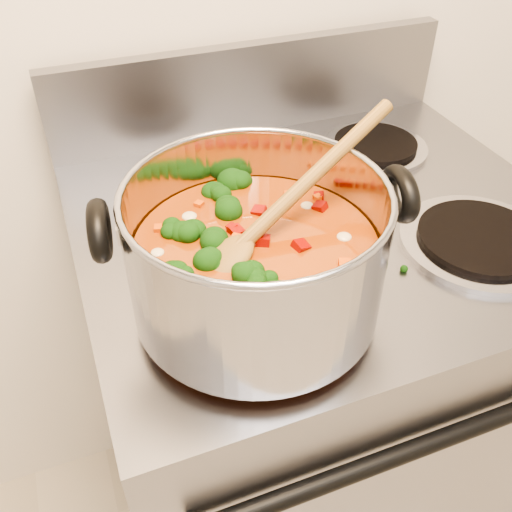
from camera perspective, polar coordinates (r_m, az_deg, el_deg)
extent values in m
cube|color=gray|center=(1.20, 5.00, -14.04)|extent=(0.73, 0.64, 0.92)
cube|color=gray|center=(1.07, -0.32, 16.48)|extent=(0.73, 0.03, 0.16)
cylinder|color=black|center=(0.77, 17.51, -17.25)|extent=(0.62, 0.02, 0.02)
cylinder|color=#A5A5AD|center=(0.71, -0.73, -4.82)|extent=(0.22, 0.22, 0.01)
cylinder|color=black|center=(0.70, -0.73, -4.36)|extent=(0.17, 0.17, 0.01)
cylinder|color=#A5A5AD|center=(0.86, 21.42, 1.32)|extent=(0.22, 0.22, 0.01)
cylinder|color=black|center=(0.86, 21.54, 1.74)|extent=(0.17, 0.17, 0.01)
cylinder|color=#A5A5AD|center=(0.93, -7.02, 6.99)|extent=(0.18, 0.18, 0.01)
cylinder|color=black|center=(0.92, -7.06, 7.41)|extent=(0.14, 0.14, 0.01)
cylinder|color=#A5A5AD|center=(1.05, 11.81, 10.57)|extent=(0.18, 0.18, 0.01)
cylinder|color=black|center=(1.05, 11.87, 10.95)|extent=(0.14, 0.14, 0.01)
cylinder|color=#A3A3AB|center=(0.64, 0.00, 0.41)|extent=(0.29, 0.29, 0.16)
torus|color=#A3A3AB|center=(0.59, 0.00, 6.22)|extent=(0.29, 0.29, 0.01)
cylinder|color=#99370D|center=(0.66, 0.00, -1.73)|extent=(0.27, 0.27, 0.09)
torus|color=black|center=(0.60, -15.36, 2.48)|extent=(0.03, 0.08, 0.08)
torus|color=black|center=(0.65, 14.16, 6.05)|extent=(0.03, 0.08, 0.08)
ellipsoid|color=black|center=(0.66, -1.00, 3.53)|extent=(0.04, 0.04, 0.03)
ellipsoid|color=black|center=(0.65, 9.85, 2.20)|extent=(0.04, 0.04, 0.03)
ellipsoid|color=black|center=(0.68, 6.45, 4.49)|extent=(0.04, 0.04, 0.03)
ellipsoid|color=black|center=(0.71, 4.02, 5.91)|extent=(0.04, 0.04, 0.03)
ellipsoid|color=black|center=(0.57, -2.37, -3.73)|extent=(0.04, 0.04, 0.03)
ellipsoid|color=black|center=(0.59, -5.42, -1.92)|extent=(0.04, 0.04, 0.03)
ellipsoid|color=black|center=(0.60, -9.92, -2.18)|extent=(0.04, 0.04, 0.03)
ellipsoid|color=black|center=(0.56, -6.80, -5.21)|extent=(0.04, 0.04, 0.03)
ellipsoid|color=black|center=(0.67, -1.54, 4.16)|extent=(0.04, 0.04, 0.03)
ellipsoid|color=black|center=(0.58, -4.97, -3.04)|extent=(0.04, 0.04, 0.03)
ellipsoid|color=black|center=(0.59, 2.61, -1.66)|extent=(0.04, 0.04, 0.03)
ellipsoid|color=maroon|center=(0.63, -2.41, 0.98)|extent=(0.01, 0.01, 0.01)
ellipsoid|color=maroon|center=(0.63, 3.56, 0.80)|extent=(0.01, 0.01, 0.01)
ellipsoid|color=maroon|center=(0.69, 4.46, 4.95)|extent=(0.01, 0.01, 0.01)
ellipsoid|color=maroon|center=(0.63, -9.02, 0.72)|extent=(0.01, 0.01, 0.01)
ellipsoid|color=maroon|center=(0.59, -2.88, -1.75)|extent=(0.01, 0.01, 0.01)
ellipsoid|color=maroon|center=(0.71, 1.67, 6.10)|extent=(0.01, 0.01, 0.01)
ellipsoid|color=maroon|center=(0.61, -0.68, -0.21)|extent=(0.01, 0.01, 0.01)
ellipsoid|color=maroon|center=(0.69, -6.38, 4.77)|extent=(0.01, 0.01, 0.01)
ellipsoid|color=maroon|center=(0.62, -7.58, 0.09)|extent=(0.01, 0.01, 0.01)
ellipsoid|color=maroon|center=(0.58, -7.09, -3.09)|extent=(0.01, 0.01, 0.01)
ellipsoid|color=#C5480A|center=(0.60, 3.74, -1.44)|extent=(0.01, 0.01, 0.01)
ellipsoid|color=#C5480A|center=(0.71, 3.97, 6.16)|extent=(0.01, 0.01, 0.01)
ellipsoid|color=#C5480A|center=(0.65, -5.85, 2.39)|extent=(0.01, 0.01, 0.01)
ellipsoid|color=#C5480A|center=(0.66, 4.03, 3.30)|extent=(0.01, 0.01, 0.01)
ellipsoid|color=#C5480A|center=(0.58, 8.65, -2.99)|extent=(0.01, 0.01, 0.01)
ellipsoid|color=#C5480A|center=(0.71, -6.40, 6.05)|extent=(0.01, 0.01, 0.01)
ellipsoid|color=#C5480A|center=(0.70, -2.28, 5.54)|extent=(0.01, 0.01, 0.01)
ellipsoid|color=#C5480A|center=(0.56, 0.97, -5.18)|extent=(0.01, 0.01, 0.01)
ellipsoid|color=#C5480A|center=(0.58, 5.78, -3.14)|extent=(0.01, 0.01, 0.01)
ellipsoid|color=beige|center=(0.71, 3.09, 6.08)|extent=(0.02, 0.02, 0.01)
ellipsoid|color=beige|center=(0.64, -4.63, 1.57)|extent=(0.02, 0.02, 0.01)
ellipsoid|color=beige|center=(0.68, 8.87, 3.78)|extent=(0.02, 0.02, 0.01)
ellipsoid|color=beige|center=(0.55, 0.19, -5.36)|extent=(0.02, 0.02, 0.01)
ellipsoid|color=beige|center=(0.70, 4.16, 5.63)|extent=(0.02, 0.02, 0.01)
ellipsoid|color=brown|center=(0.61, -3.13, -0.51)|extent=(0.09, 0.07, 0.05)
cylinder|color=brown|center=(0.65, 5.47, 7.69)|extent=(0.25, 0.11, 0.11)
ellipsoid|color=black|center=(0.80, 11.37, 0.36)|extent=(0.01, 0.01, 0.01)
ellipsoid|color=black|center=(0.72, 19.49, -7.16)|extent=(0.01, 0.01, 0.01)
ellipsoid|color=black|center=(0.69, 18.54, -9.09)|extent=(0.01, 0.01, 0.01)
ellipsoid|color=black|center=(0.87, -7.51, 4.47)|extent=(0.01, 0.01, 0.01)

